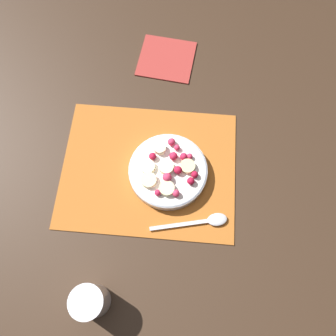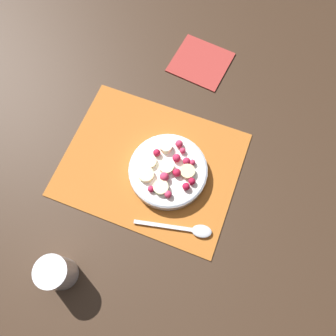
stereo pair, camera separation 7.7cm
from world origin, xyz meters
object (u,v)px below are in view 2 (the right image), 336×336
at_px(spoon, 190,229).
at_px(drinking_glass, 57,273).
at_px(napkin, 201,62).
at_px(fruit_bowl, 168,171).

bearing_deg(spoon, drinking_glass, -152.75).
relative_size(drinking_glass, napkin, 0.54).
relative_size(fruit_bowl, napkin, 1.13).
bearing_deg(spoon, fruit_bowl, 118.12).
bearing_deg(napkin, drinking_glass, -98.58).
distance_m(fruit_bowl, napkin, 0.35).
bearing_deg(napkin, fruit_bowl, -84.40).
height_order(drinking_glass, napkin, drinking_glass).
distance_m(spoon, napkin, 0.47).
height_order(spoon, napkin, spoon).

